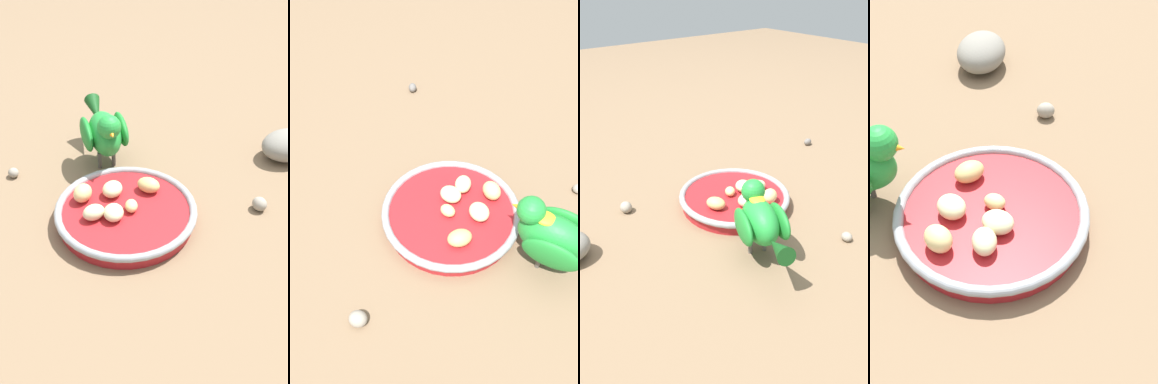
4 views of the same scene
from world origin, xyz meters
TOP-DOWN VIEW (x-y plane):
  - ground_plane at (0.00, 0.00)m, footprint 4.00×4.00m
  - feeding_bowl at (0.01, 0.02)m, footprint 0.23×0.23m
  - apple_piece_0 at (0.00, 0.02)m, footprint 0.03×0.03m
  - apple_piece_1 at (0.00, -0.03)m, footprint 0.05×0.05m
  - apple_piece_2 at (0.03, 0.02)m, footprint 0.05×0.05m
  - apple_piece_3 at (0.06, -0.00)m, footprint 0.04×0.03m
  - apple_piece_4 at (0.05, -0.05)m, footprint 0.05×0.04m
  - apple_piece_5 at (-0.05, -0.00)m, footprint 0.04×0.05m
  - parrot at (-0.06, -0.14)m, footprint 0.11×0.18m
  - pebble_0 at (0.38, 0.13)m, footprint 0.03×0.02m
  - pebble_1 at (0.09, -0.21)m, footprint 0.02×0.02m
  - pebble_2 at (-0.19, 0.13)m, footprint 0.03×0.03m

SIDE VIEW (x-z plane):
  - ground_plane at x=0.00m, z-range 0.00..0.00m
  - pebble_1 at x=0.09m, z-range 0.00..0.02m
  - pebble_0 at x=0.38m, z-range 0.00..0.02m
  - pebble_2 at x=-0.19m, z-range 0.00..0.02m
  - feeding_bowl at x=0.01m, z-range 0.00..0.03m
  - apple_piece_0 at x=0.00m, z-range 0.02..0.04m
  - apple_piece_2 at x=0.03m, z-range 0.02..0.05m
  - apple_piece_5 at x=-0.05m, z-range 0.02..0.05m
  - apple_piece_3 at x=0.06m, z-range 0.02..0.05m
  - apple_piece_1 at x=0.00m, z-range 0.02..0.05m
  - apple_piece_4 at x=0.05m, z-range 0.02..0.05m
  - parrot at x=-0.06m, z-range 0.01..0.14m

